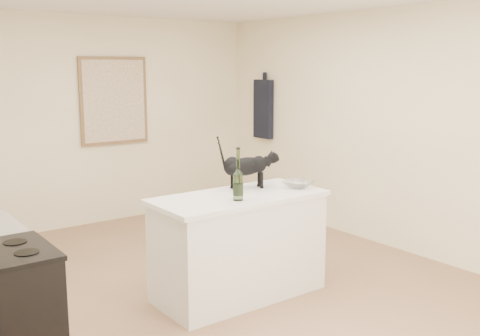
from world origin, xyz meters
name	(u,v)px	position (x,y,z in m)	size (l,w,h in m)	color
floor	(217,290)	(0.00, 0.00, 0.00)	(5.50, 5.50, 0.00)	#976D50
wall_back	(91,122)	(0.00, 2.75, 1.30)	(4.50, 4.50, 0.00)	#FEF0C5
wall_right	(385,129)	(2.25, 0.00, 1.30)	(5.50, 5.50, 0.00)	#FEF0C5
island_base	(239,248)	(0.10, -0.20, 0.43)	(1.44, 0.67, 0.86)	white
island_top	(239,197)	(0.10, -0.20, 0.88)	(1.50, 0.70, 0.04)	white
stove	(2,328)	(-1.95, -0.60, 0.45)	(0.60, 0.60, 0.90)	black
artwork_frame	(114,101)	(0.30, 2.72, 1.55)	(0.90, 0.03, 1.10)	brown
artwork_canvas	(115,101)	(0.30, 2.70, 1.55)	(0.82, 0.00, 1.02)	beige
hanging_garment	(263,109)	(2.19, 2.05, 1.40)	(0.08, 0.34, 0.80)	black
black_cat	(246,169)	(0.31, -0.03, 1.08)	(0.51, 0.15, 0.36)	black
wine_bottle	(238,177)	(-0.02, -0.35, 1.09)	(0.08, 0.08, 0.38)	#2C5120
glass_bowl	(298,184)	(0.69, -0.30, 0.93)	(0.26, 0.26, 0.06)	silver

